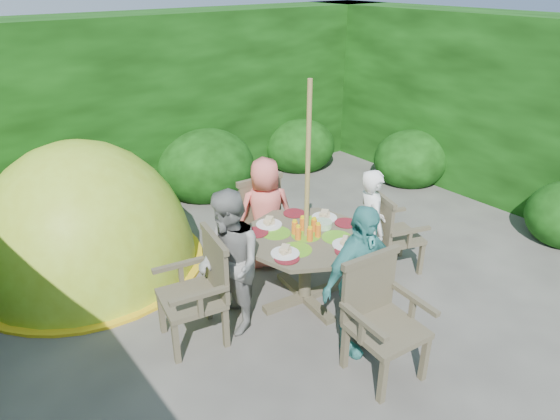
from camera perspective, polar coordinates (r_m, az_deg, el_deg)
ground at (r=4.89m, az=6.18°, el=-12.28°), size 60.00×60.00×0.00m
hedge_enclosure at (r=5.19m, az=-3.43°, el=5.97°), size 9.00×9.00×2.50m
patio_table at (r=4.79m, az=3.00°, el=-4.09°), size 1.43×1.43×0.88m
parasol_pole at (r=4.57m, az=3.10°, el=1.11°), size 0.05×0.05×2.20m
garden_chair_right at (r=5.49m, az=12.54°, el=-2.41°), size 0.61×0.65×0.88m
garden_chair_left at (r=4.43m, az=-9.15°, el=-8.88°), size 0.61×0.66×0.96m
garden_chair_back at (r=5.68m, az=-3.06°, el=-0.31°), size 0.61×0.56×0.96m
garden_chair_front at (r=4.13m, az=11.38°, el=-11.83°), size 0.63×0.57×0.97m
child_right at (r=5.23m, az=10.34°, el=-1.84°), size 0.47×0.54×1.24m
child_left at (r=4.43m, az=-5.77°, el=-6.08°), size 0.64×0.75×1.35m
child_back at (r=5.39m, az=-1.68°, el=-0.41°), size 0.72×0.60×1.25m
child_front at (r=4.22m, az=8.98°, el=-8.03°), size 0.81×0.35×1.36m
dome_tent at (r=6.04m, az=-20.70°, el=-5.94°), size 2.51×2.51×2.86m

